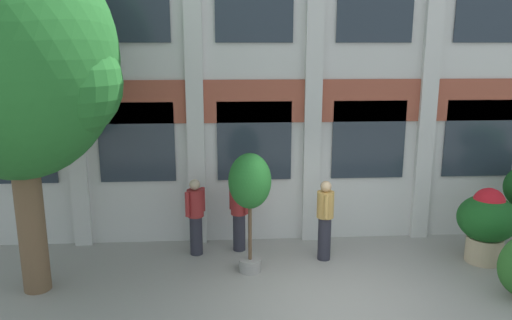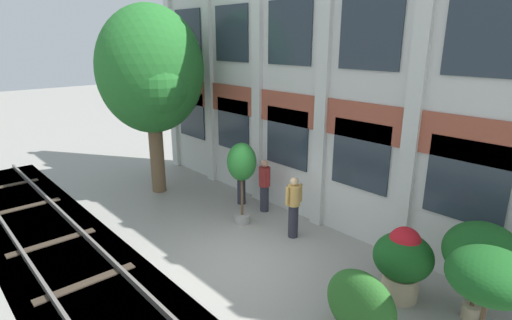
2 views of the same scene
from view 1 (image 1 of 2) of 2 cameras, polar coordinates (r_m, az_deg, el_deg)
name	(u,v)px [view 1 (image 1 of 2)]	position (r m, az deg, el deg)	size (l,w,h in m)	color
ground_plane	(337,302)	(8.91, 9.26, -15.73)	(80.00, 80.00, 0.00)	gray
apartment_facade	(312,54)	(10.86, 6.42, 11.99)	(15.26, 0.64, 8.19)	silver
broadleaf_tree	(14,65)	(9.05, -25.93, 9.73)	(3.51, 3.34, 6.05)	brown
potted_plant_ribbed_drum	(487,221)	(10.95, 24.89, -6.33)	(1.15, 1.15, 1.53)	tan
potted_plant_low_pan	(250,187)	(9.26, -0.71, -3.08)	(0.80, 0.80, 2.33)	gray
resident_by_doorway	(239,211)	(10.49, -1.95, -5.89)	(0.40, 0.41, 1.61)	#282833
resident_watching_tracks	(196,215)	(10.36, -6.92, -6.21)	(0.39, 0.41, 1.61)	#282833
resident_near_plants	(325,218)	(10.13, 7.89, -6.57)	(0.34, 0.53, 1.65)	#282833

